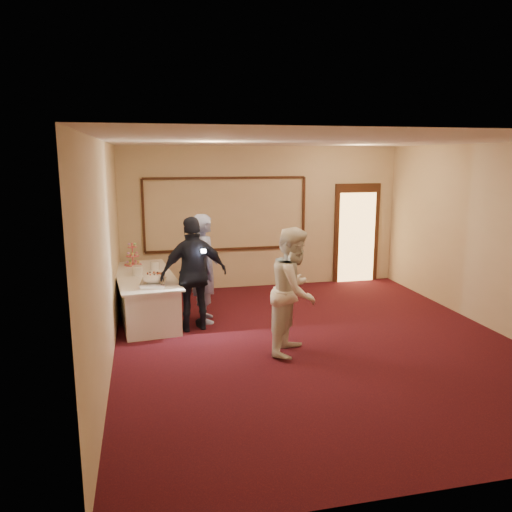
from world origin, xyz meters
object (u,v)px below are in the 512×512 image
Objects in this scene: tart at (158,275)px; cupcake_stand at (133,256)px; man at (205,268)px; guest at (194,274)px; pavlova_tray at (153,280)px; plate_stack_a at (138,270)px; plate_stack_b at (155,266)px; buffet_table at (146,296)px; woman at (294,291)px.

cupcake_stand is at bearing 112.24° from tart.
guest is (-0.23, -0.39, 0.00)m from man.
pavlova_tray is 3.04× the size of plate_stack_a.
man reaches higher than plate_stack_a.
tart is at bearing -67.76° from cupcake_stand.
tart is (0.04, -0.57, -0.05)m from plate_stack_b.
buffet_table is 1.37× the size of guest.
pavlova_tray is at bearing -92.53° from plate_stack_b.
cupcake_stand is 0.84m from plate_stack_a.
buffet_table is at bearing 137.10° from tart.
man is (0.78, -0.23, 0.13)m from tart.
woman is at bearing -146.93° from man.
woman is (1.85, -1.88, 0.12)m from tart.
pavlova_tray is 1.15m from plate_stack_b.
plate_stack_b is 0.09× the size of guest.
cupcake_stand reaches higher than plate_stack_b.
plate_stack_a is at bearing -130.09° from plate_stack_b.
buffet_table is 1.40× the size of woman.
plate_stack_b is 1.15m from man.
pavlova_tray is at bearing -80.41° from buffet_table.
tart is 0.14× the size of man.
pavlova_tray reaches higher than plate_stack_b.
pavlova_tray is (0.13, -0.78, 0.47)m from buffet_table.
plate_stack_a is at bearing 107.48° from pavlova_tray.
woman is (1.06, -1.66, -0.01)m from man.
tart is at bearing -42.90° from buffet_table.
woman is at bearing -33.98° from pavlova_tray.
guest is at bearing -46.58° from buffet_table.
plate_stack_b is at bearing 70.60° from woman.
guest is at bearing -3.23° from pavlova_tray.
woman reaches higher than pavlova_tray.
plate_stack_a reaches higher than plate_stack_b.
tart is at bearing -86.30° from plate_stack_b.
tart is (0.34, -0.22, -0.05)m from plate_stack_a.
buffet_table is 0.61m from plate_stack_b.
buffet_table is 0.51m from tart.
guest is (0.59, -1.19, 0.09)m from plate_stack_b.
woman is (2.07, -2.09, 0.53)m from buffet_table.
cupcake_stand is at bearing -69.29° from guest.
woman is at bearing -43.85° from plate_stack_a.
man reaches higher than pavlova_tray.
plate_stack_b is at bearing -73.39° from guest.
woman is at bearing -45.57° from tart.
plate_stack_a is 0.10× the size of woman.
woman reaches higher than plate_stack_a.
guest reaches higher than tart.
plate_stack_b is 0.58m from tart.
cupcake_stand is at bearing 103.88° from buffet_table.
plate_stack_a is 0.47m from plate_stack_b.
tart is 0.84m from guest.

